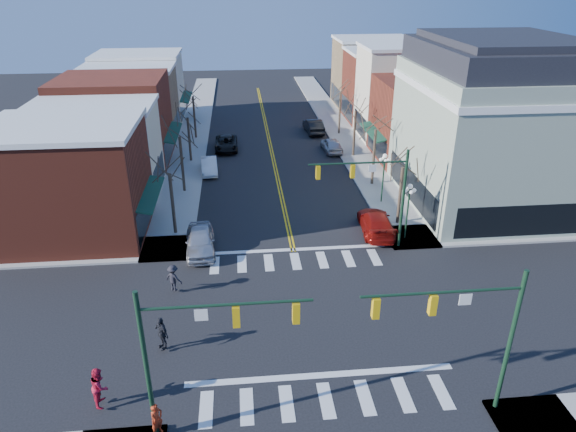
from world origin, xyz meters
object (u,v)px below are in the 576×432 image
object	(u,v)px
lamppost_corner	(408,202)
pedestrian_red_a	(157,419)
victorian_corner	(492,124)
pedestrian_dark_b	(173,278)
car_right_far	(313,126)
pedestrian_red_b	(100,386)
car_left_far	(226,143)
car_right_mid	(332,145)
car_left_mid	(209,166)
car_left_near	(200,241)
lamppost_midblock	(384,170)
car_right_near	(376,223)
pedestrian_dark_a	(162,333)

from	to	relation	value
lamppost_corner	pedestrian_red_a	distance (m)	22.33
victorian_corner	pedestrian_dark_b	world-z (taller)	victorian_corner
car_right_far	pedestrian_red_b	xyz separation A→B (m)	(-15.48, -41.48, 0.29)
car_left_far	car_right_mid	xyz separation A→B (m)	(11.24, -1.74, 0.04)
car_right_far	car_left_mid	bearing A→B (deg)	42.65
car_left_near	lamppost_corner	bearing A→B (deg)	-2.72
car_left_near	car_right_mid	size ratio (longest dim) A/B	1.10
lamppost_midblock	pedestrian_dark_b	distance (m)	19.84
car_left_mid	pedestrian_dark_b	world-z (taller)	pedestrian_dark_b
pedestrian_dark_b	car_left_near	bearing A→B (deg)	-75.71
car_left_far	pedestrian_dark_b	distance (m)	27.39
car_left_near	car_right_mid	bearing A→B (deg)	54.26
car_left_mid	car_right_far	distance (m)	17.17
car_left_mid	pedestrian_red_a	xyz separation A→B (m)	(-0.90, -31.05, 0.25)
lamppost_midblock	car_right_near	size ratio (longest dim) A/B	0.80
victorian_corner	car_right_mid	distance (m)	18.47
lamppost_midblock	lamppost_corner	bearing A→B (deg)	-90.00
lamppost_corner	car_left_near	xyz separation A→B (m)	(-14.60, -0.29, -2.13)
victorian_corner	pedestrian_dark_b	distance (m)	27.26
car_left_far	car_right_near	distance (m)	23.54
car_right_mid	pedestrian_dark_a	world-z (taller)	pedestrian_dark_a
car_left_near	pedestrian_red_a	size ratio (longest dim) A/B	3.05
victorian_corner	pedestrian_red_a	world-z (taller)	victorian_corner
victorian_corner	car_right_near	world-z (taller)	victorian_corner
lamppost_corner	car_right_near	distance (m)	3.13
lamppost_midblock	pedestrian_dark_a	bearing A→B (deg)	-133.24
car_left_far	pedestrian_red_a	xyz separation A→B (m)	(-2.46, -37.99, 0.23)
car_left_far	car_right_mid	bearing A→B (deg)	-9.15
car_left_mid	pedestrian_red_a	bearing A→B (deg)	-95.87
lamppost_midblock	car_right_far	xyz separation A→B (m)	(-2.72, 20.99, -2.13)
lamppost_midblock	pedestrian_red_a	xyz separation A→B (m)	(-15.50, -22.45, -2.02)
car_right_mid	pedestrian_dark_b	bearing A→B (deg)	57.62
car_right_mid	pedestrian_red_b	world-z (taller)	pedestrian_red_b
car_right_near	car_right_far	size ratio (longest dim) A/B	1.07
victorian_corner	car_left_near	xyz separation A→B (m)	(-22.90, -6.29, -5.83)
car_right_far	lamppost_corner	bearing A→B (deg)	92.09
car_right_near	pedestrian_dark_b	size ratio (longest dim) A/B	3.19
car_left_near	car_right_near	xyz separation A→B (m)	(12.80, 1.64, -0.04)
car_right_far	pedestrian_red_b	size ratio (longest dim) A/B	2.61
car_right_far	pedestrian_dark_b	size ratio (longest dim) A/B	2.98
lamppost_midblock	pedestrian_red_b	size ratio (longest dim) A/B	2.23
car_right_mid	pedestrian_dark_b	xyz separation A→B (m)	(-14.10, -25.50, 0.25)
car_left_far	pedestrian_red_a	world-z (taller)	pedestrian_red_a
lamppost_corner	pedestrian_dark_b	bearing A→B (deg)	-161.87
car_right_far	pedestrian_dark_a	xyz separation A→B (m)	(-13.24, -37.96, 0.24)
car_right_far	car_left_near	bearing A→B (deg)	63.29
lamppost_midblock	pedestrian_dark_b	world-z (taller)	lamppost_midblock
car_right_near	car_right_mid	world-z (taller)	car_right_near
victorian_corner	car_right_far	world-z (taller)	victorian_corner
lamppost_midblock	car_left_near	size ratio (longest dim) A/B	0.89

